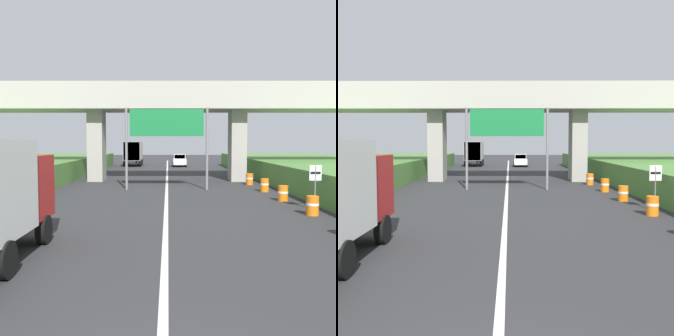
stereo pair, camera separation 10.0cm
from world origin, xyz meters
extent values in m
cube|color=white|center=(0.00, 24.13, 0.00)|extent=(0.20, 88.25, 0.01)
cube|color=#ADA89E|center=(0.00, 30.16, 6.64)|extent=(40.00, 4.80, 1.10)
cube|color=#ADA89E|center=(0.00, 27.94, 7.74)|extent=(40.00, 0.36, 1.10)
cube|color=#ADA89E|center=(0.00, 32.38, 7.74)|extent=(40.00, 0.36, 1.10)
cube|color=#9F9A91|center=(-6.12, 30.16, 3.04)|extent=(1.30, 2.20, 6.09)
cube|color=#9F9A91|center=(6.12, 30.16, 3.04)|extent=(1.30, 2.20, 6.09)
cylinder|color=slate|center=(-2.85, 23.61, 2.89)|extent=(0.18, 0.18, 5.79)
cylinder|color=slate|center=(2.85, 23.61, 2.89)|extent=(0.18, 0.18, 5.79)
cube|color=#167238|center=(0.00, 23.61, 4.74)|extent=(5.20, 0.12, 1.90)
cube|color=white|center=(0.00, 23.60, 4.74)|extent=(4.89, 0.01, 1.67)
cylinder|color=slate|center=(7.40, 15.18, 1.10)|extent=(0.08, 0.08, 2.20)
cube|color=white|center=(7.40, 15.16, 1.85)|extent=(0.60, 0.03, 0.76)
cube|color=black|center=(7.40, 15.15, 1.85)|extent=(0.50, 0.01, 0.12)
cube|color=red|center=(-4.99, 8.56, 1.89)|extent=(2.10, 2.10, 2.10)
cube|color=#2D3842|center=(-4.99, 9.58, 2.19)|extent=(1.89, 0.06, 0.90)
cylinder|color=black|center=(-4.02, 8.56, 0.48)|extent=(0.30, 0.96, 0.96)
cylinder|color=black|center=(-3.92, 5.17, 0.48)|extent=(0.30, 0.96, 0.96)
cube|color=black|center=(-4.82, 52.48, 0.66)|extent=(1.10, 7.30, 0.36)
cube|color=orange|center=(-4.82, 55.08, 1.89)|extent=(2.10, 2.10, 2.10)
cube|color=#2D3842|center=(-4.82, 56.10, 2.19)|extent=(1.89, 0.06, 0.90)
cube|color=#B7B7B2|center=(-4.82, 51.43, 2.14)|extent=(2.30, 5.20, 2.60)
cube|color=gray|center=(-4.82, 48.85, 2.14)|extent=(2.21, 0.04, 2.50)
cylinder|color=black|center=(-5.79, 55.08, 0.48)|extent=(0.30, 0.96, 0.96)
cylinder|color=black|center=(-3.85, 55.08, 0.48)|extent=(0.30, 0.96, 0.96)
cylinder|color=black|center=(-5.89, 50.00, 0.48)|extent=(0.30, 0.96, 0.96)
cylinder|color=black|center=(-3.75, 50.00, 0.48)|extent=(0.30, 0.96, 0.96)
cylinder|color=black|center=(-5.89, 51.69, 0.48)|extent=(0.30, 0.96, 0.96)
cylinder|color=black|center=(-3.75, 51.69, 0.48)|extent=(0.30, 0.96, 0.96)
cube|color=silver|center=(1.69, 50.40, 0.70)|extent=(1.76, 4.10, 0.76)
cube|color=silver|center=(1.69, 50.25, 1.40)|extent=(1.56, 1.90, 0.64)
cube|color=#2D3842|center=(1.69, 49.33, 1.40)|extent=(1.44, 0.06, 0.54)
cylinder|color=black|center=(0.87, 51.67, 0.32)|extent=(0.22, 0.64, 0.64)
cylinder|color=black|center=(2.51, 51.67, 0.32)|extent=(0.22, 0.64, 0.64)
cylinder|color=black|center=(0.87, 49.13, 0.32)|extent=(0.22, 0.64, 0.64)
cylinder|color=black|center=(2.51, 49.13, 0.32)|extent=(0.22, 0.64, 0.64)
cylinder|color=orange|center=(6.75, 13.69, 0.45)|extent=(0.56, 0.56, 0.90)
cylinder|color=white|center=(6.75, 13.69, 0.52)|extent=(0.57, 0.57, 0.12)
cylinder|color=orange|center=(6.65, 18.04, 0.45)|extent=(0.56, 0.56, 0.90)
cylinder|color=white|center=(6.65, 18.04, 0.52)|extent=(0.57, 0.57, 0.12)
cylinder|color=orange|center=(6.66, 22.39, 0.45)|extent=(0.56, 0.56, 0.90)
cylinder|color=white|center=(6.66, 22.39, 0.52)|extent=(0.57, 0.57, 0.12)
cylinder|color=orange|center=(6.52, 26.74, 0.45)|extent=(0.56, 0.56, 0.90)
cylinder|color=white|center=(6.52, 26.74, 0.52)|extent=(0.57, 0.57, 0.12)
camera|label=1|loc=(0.09, -4.39, 3.38)|focal=42.39mm
camera|label=2|loc=(0.19, -4.38, 3.38)|focal=42.39mm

